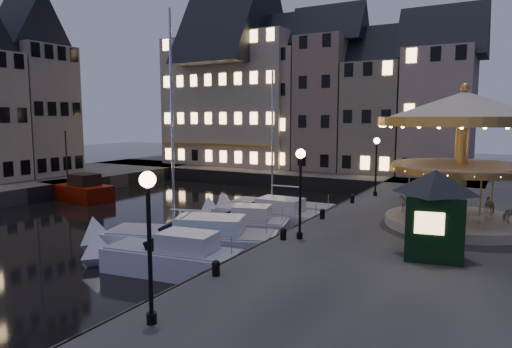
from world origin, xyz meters
The scene contains 28 objects.
ground centered at (0.00, 0.00, 0.00)m, with size 160.00×160.00×0.00m, color black.
quay_east centered at (14.00, 6.00, 0.65)m, with size 16.00×56.00×1.30m, color #474442.
quay_north centered at (-8.00, 28.00, 0.65)m, with size 44.00×12.00×1.30m, color #474442.
quaywall_e centered at (6.00, 6.00, 0.65)m, with size 0.15×44.00×1.30m, color #47423A.
quaywall_n centered at (-6.00, 22.00, 0.65)m, with size 48.00×0.15×1.30m, color #47423A.
streetlamp_a centered at (7.20, -9.00, 4.02)m, with size 0.44×0.44×4.17m.
streetlamp_b centered at (7.20, 1.00, 4.02)m, with size 0.44×0.44×4.17m.
streetlamp_c centered at (7.20, 14.50, 4.02)m, with size 0.44×0.44×4.17m.
bollard_a centered at (6.60, -5.00, 1.60)m, with size 0.30×0.30×0.57m.
bollard_b centered at (6.60, 0.50, 1.60)m, with size 0.30×0.30×0.57m.
bollard_c centered at (6.60, 5.50, 1.60)m, with size 0.30×0.30×0.57m.
bollard_d centered at (6.60, 11.00, 1.60)m, with size 0.30×0.30×0.57m.
townhouse_na centered at (-19.50, 30.00, 7.78)m, with size 5.50×8.00×12.80m.
townhouse_nb centered at (-14.05, 30.00, 8.28)m, with size 6.16×8.00×13.80m.
townhouse_nc centered at (-8.00, 30.00, 8.78)m, with size 6.82×8.00×14.80m.
townhouse_nd centered at (-2.25, 30.00, 9.28)m, with size 5.50×8.00×15.80m.
townhouse_ne centered at (3.20, 30.00, 7.78)m, with size 6.16×8.00×12.80m.
townhouse_nf centered at (9.25, 30.00, 8.28)m, with size 6.82×8.00×13.80m.
townhouse_wc centered at (-26.00, 10.95, 8.48)m, with size 8.80×5.50×14.20m.
hotel_corner centered at (-14.00, 30.00, 9.78)m, with size 17.60×9.00×16.80m.
motorboat_b centered at (2.35, -2.77, 0.64)m, with size 7.43×3.03×2.15m.
motorboat_c centered at (1.19, 0.03, 0.68)m, with size 9.64×5.40×12.96m.
motorboat_d centered at (1.91, 3.72, 0.63)m, with size 6.41×3.56×2.15m.
motorboat_e centered at (2.05, 6.95, 0.64)m, with size 8.11×2.38×2.15m.
motorboat_f centered at (1.56, 9.52, 0.53)m, with size 8.36×2.52×11.09m.
red_fishing_boat centered at (-16.54, 8.05, 0.70)m, with size 7.79×3.52×5.96m.
carousel centered at (13.34, 7.24, 6.10)m, with size 8.32×8.32×7.28m.
ticket_kiosk centered at (12.96, 1.08, 3.68)m, with size 3.42×3.42×4.00m.
Camera 1 is at (15.41, -17.94, 6.85)m, focal length 32.00 mm.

